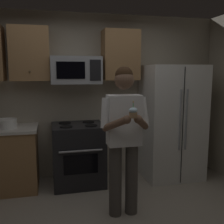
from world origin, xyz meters
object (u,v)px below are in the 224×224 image
at_px(microwave, 76,70).
at_px(refrigerator, 172,122).
at_px(person, 124,134).
at_px(oven_range, 78,154).
at_px(cupcake, 133,112).
at_px(bowl_large_white, 7,123).

distance_m(microwave, refrigerator, 1.72).
height_order(microwave, person, microwave).
distance_m(oven_range, refrigerator, 1.56).
bearing_deg(person, microwave, 110.93).
relative_size(person, cupcake, 10.13).
bearing_deg(microwave, oven_range, -90.02).
distance_m(oven_range, microwave, 1.26).
relative_size(refrigerator, person, 1.02).
relative_size(microwave, cupcake, 4.26).
distance_m(refrigerator, cupcake, 1.73).
relative_size(refrigerator, bowl_large_white, 6.44).
xyz_separation_m(oven_range, bowl_large_white, (-0.99, -0.02, 0.53)).
height_order(microwave, bowl_large_white, microwave).
distance_m(refrigerator, bowl_large_white, 2.49).
bearing_deg(bowl_large_white, refrigerator, -0.36).
bearing_deg(bowl_large_white, microwave, 8.21).
bearing_deg(bowl_large_white, cupcake, -42.71).
bearing_deg(refrigerator, person, -137.87).
bearing_deg(cupcake, oven_range, 107.87).
bearing_deg(cupcake, microwave, 106.49).
bearing_deg(microwave, cupcake, -73.51).
xyz_separation_m(person, cupcake, (0.00, -0.33, 0.30)).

